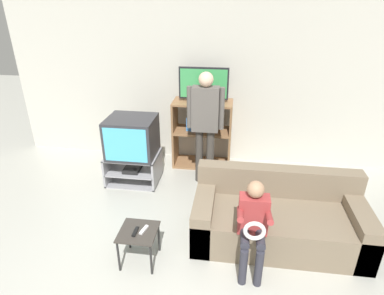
{
  "coord_description": "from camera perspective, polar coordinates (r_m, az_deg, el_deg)",
  "views": [
    {
      "loc": [
        0.56,
        -1.69,
        2.6
      ],
      "look_at": [
        0.06,
        1.89,
        0.9
      ],
      "focal_mm": 30.0,
      "sensor_mm": 36.0,
      "label": 1
    }
  ],
  "objects": [
    {
      "name": "person_seated_child",
      "position": [
        3.3,
        10.84,
        -12.83
      ],
      "size": [
        0.33,
        0.43,
        1.0
      ],
      "color": "#2D2D38",
      "rests_on": "ground_plane"
    },
    {
      "name": "couch",
      "position": [
        3.93,
        14.94,
        -12.11
      ],
      "size": [
        1.92,
        0.9,
        0.77
      ],
      "color": "#756651",
      "rests_on": "ground_plane"
    },
    {
      "name": "tv_stand",
      "position": [
        5.01,
        -10.32,
        -3.54
      ],
      "size": [
        0.77,
        0.6,
        0.45
      ],
      "color": "#939399",
      "rests_on": "ground_plane"
    },
    {
      "name": "person_standing_adult",
      "position": [
        4.59,
        2.38,
        5.23
      ],
      "size": [
        0.53,
        0.21,
        1.69
      ],
      "color": "#3D3833",
      "rests_on": "ground_plane"
    },
    {
      "name": "media_shelf",
      "position": [
        5.27,
        1.82,
        2.53
      ],
      "size": [
        0.94,
        0.47,
        1.11
      ],
      "color": "#8E6642",
      "rests_on": "ground_plane"
    },
    {
      "name": "snack_table",
      "position": [
        3.52,
        -9.5,
        -15.13
      ],
      "size": [
        0.39,
        0.39,
        0.4
      ],
      "color": "#38332D",
      "rests_on": "ground_plane"
    },
    {
      "name": "wall_back",
      "position": [
        5.34,
        1.73,
        11.12
      ],
      "size": [
        6.4,
        0.06,
        2.6
      ],
      "color": "beige",
      "rests_on": "ground_plane"
    },
    {
      "name": "remote_control_black",
      "position": [
        3.46,
        -10.02,
        -14.52
      ],
      "size": [
        0.04,
        0.14,
        0.02
      ],
      "primitive_type": "cube",
      "rotation": [
        0.0,
        0.0,
        -0.01
      ],
      "color": "black",
      "rests_on": "snack_table"
    },
    {
      "name": "television_flat",
      "position": [
        5.03,
        2.07,
        10.97
      ],
      "size": [
        0.77,
        0.2,
        0.53
      ],
      "color": "black",
      "rests_on": "media_shelf"
    },
    {
      "name": "remote_control_white",
      "position": [
        3.47,
        -8.55,
        -14.26
      ],
      "size": [
        0.07,
        0.15,
        0.02
      ],
      "primitive_type": "cube",
      "rotation": [
        0.0,
        0.0,
        -0.26
      ],
      "color": "silver",
      "rests_on": "snack_table"
    },
    {
      "name": "television_main",
      "position": [
        4.79,
        -10.63,
        1.9
      ],
      "size": [
        0.69,
        0.63,
        0.58
      ],
      "color": "#2D2D33",
      "rests_on": "tv_stand"
    }
  ]
}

